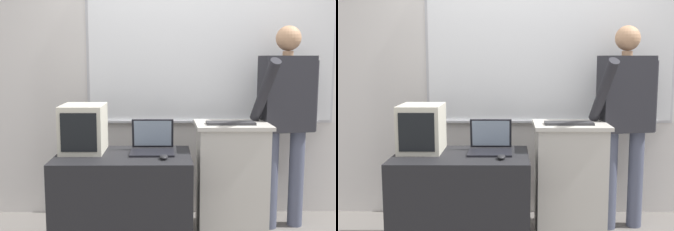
{
  "view_description": "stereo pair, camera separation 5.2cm",
  "coord_description": "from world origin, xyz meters",
  "views": [
    {
      "loc": [
        -0.24,
        -2.88,
        1.48
      ],
      "look_at": [
        -0.21,
        0.36,
        1.04
      ],
      "focal_mm": 45.0,
      "sensor_mm": 36.0,
      "label": 1
    },
    {
      "loc": [
        -0.18,
        -2.88,
        1.48
      ],
      "look_at": [
        -0.21,
        0.36,
        1.04
      ],
      "focal_mm": 45.0,
      "sensor_mm": 36.0,
      "label": 2
    }
  ],
  "objects": [
    {
      "name": "back_wall",
      "position": [
        0.01,
        1.11,
        1.39
      ],
      "size": [
        6.4,
        0.17,
        2.78
      ],
      "color": "silver",
      "rests_on": "ground_plane"
    },
    {
      "name": "laptop",
      "position": [
        -0.33,
        0.34,
        0.82
      ],
      "size": [
        0.34,
        0.3,
        0.25
      ],
      "color": "black",
      "rests_on": "side_desk"
    },
    {
      "name": "computer_mouse_by_laptop",
      "position": [
        -0.24,
        0.09,
        0.77
      ],
      "size": [
        0.06,
        0.1,
        0.03
      ],
      "color": "black",
      "rests_on": "side_desk"
    },
    {
      "name": "side_desk",
      "position": [
        -0.55,
        0.24,
        0.38
      ],
      "size": [
        1.02,
        0.65,
        0.76
      ],
      "color": "black",
      "rests_on": "ground_plane"
    },
    {
      "name": "person_presenter",
      "position": [
        0.81,
        0.69,
        1.03
      ],
      "size": [
        0.61,
        0.61,
        1.76
      ],
      "rotation": [
        0.0,
        0.0,
        0.18
      ],
      "color": "#474C60",
      "rests_on": "ground_plane"
    },
    {
      "name": "crt_monitor",
      "position": [
        -0.87,
        0.35,
        0.94
      ],
      "size": [
        0.33,
        0.39,
        0.37
      ],
      "color": "beige",
      "rests_on": "side_desk"
    },
    {
      "name": "wireless_keyboard",
      "position": [
        0.29,
        0.44,
        0.97
      ],
      "size": [
        0.39,
        0.15,
        0.02
      ],
      "color": "#2D2D30",
      "rests_on": "lectern_podium"
    },
    {
      "name": "lectern_podium",
      "position": [
        0.31,
        0.5,
        0.48
      ],
      "size": [
        0.6,
        0.47,
        0.96
      ],
      "color": "#BCB7AD",
      "rests_on": "ground_plane"
    }
  ]
}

